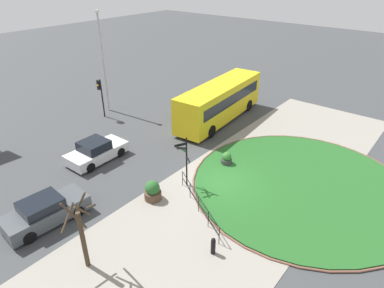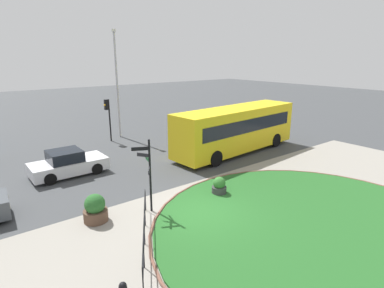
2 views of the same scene
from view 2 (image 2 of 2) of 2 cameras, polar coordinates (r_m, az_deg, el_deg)
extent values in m
plane|color=#3D3F42|center=(13.62, 1.45, -12.55)|extent=(120.00, 120.00, 0.00)
cube|color=gray|center=(12.59, 6.13, -15.15)|extent=(32.00, 8.84, 0.02)
cylinder|color=#235B23|center=(13.26, 22.33, -14.44)|extent=(12.71, 12.71, 0.10)
torus|color=brown|center=(13.26, 22.33, -14.42)|extent=(13.02, 13.02, 0.11)
cylinder|color=black|center=(13.24, -7.64, -6.09)|extent=(0.09, 0.09, 3.13)
sphere|color=black|center=(12.73, -7.90, 0.66)|extent=(0.10, 0.10, 0.10)
cube|color=black|center=(12.80, -9.56, -0.87)|extent=(0.63, 0.33, 0.15)
cube|color=black|center=(13.05, -8.99, -1.98)|extent=(0.32, 0.46, 0.15)
cube|color=#195128|center=(13.27, -8.14, -2.67)|extent=(0.16, 0.54, 0.15)
cube|color=black|center=(12.75, -7.83, -4.80)|extent=(0.38, 0.53, 0.15)
sphere|color=black|center=(8.91, -12.57, -24.02)|extent=(0.21, 0.21, 0.21)
cube|color=black|center=(11.24, -8.79, -13.55)|extent=(2.59, 4.46, 0.03)
cube|color=black|center=(11.46, -8.70, -15.49)|extent=(2.59, 4.46, 0.03)
cylinder|color=black|center=(13.74, -8.52, -10.15)|extent=(0.04, 0.04, 0.99)
cylinder|color=black|center=(12.60, -8.59, -12.68)|extent=(0.04, 0.04, 0.99)
cylinder|color=black|center=(11.49, -8.69, -15.70)|extent=(0.04, 0.04, 0.99)
cylinder|color=black|center=(10.41, -8.80, -19.37)|extent=(0.04, 0.04, 0.99)
cylinder|color=black|center=(9.39, -8.95, -23.85)|extent=(0.04, 0.04, 0.99)
cube|color=yellow|center=(21.65, 8.08, 2.85)|extent=(10.14, 3.22, 2.83)
cube|color=black|center=(22.35, 5.71, 4.38)|extent=(8.75, 0.72, 0.88)
cube|color=black|center=(20.82, 10.71, 3.34)|extent=(8.75, 0.72, 0.88)
cube|color=black|center=(25.59, 15.36, 4.75)|extent=(0.18, 1.99, 1.10)
cube|color=black|center=(25.42, 15.53, 7.09)|extent=(0.13, 1.34, 0.28)
cylinder|color=black|center=(25.03, 10.74, 1.68)|extent=(1.02, 0.38, 1.00)
cylinder|color=black|center=(23.80, 15.00, 0.68)|extent=(1.02, 0.38, 1.00)
cylinder|color=black|center=(20.48, -0.23, -1.18)|extent=(1.02, 0.38, 1.00)
cylinder|color=black|center=(18.95, 4.28, -2.64)|extent=(1.02, 0.38, 1.00)
cube|color=silver|center=(18.89, -21.59, -3.77)|extent=(4.08, 1.95, 0.67)
cube|color=black|center=(18.66, -22.26, -2.02)|extent=(1.73, 1.69, 0.60)
cube|color=#EAEACC|center=(20.00, -16.54, -2.14)|extent=(0.02, 0.20, 0.12)
cube|color=#EAEACC|center=(18.99, -15.24, -2.98)|extent=(0.02, 0.20, 0.12)
cylinder|color=black|center=(20.08, -18.87, -2.94)|extent=(0.64, 0.23, 0.64)
cylinder|color=black|center=(18.53, -17.03, -4.33)|extent=(0.64, 0.23, 0.64)
cylinder|color=black|center=(19.47, -25.82, -4.27)|extent=(0.64, 0.23, 0.64)
cylinder|color=black|center=(17.87, -24.54, -5.84)|extent=(0.64, 0.23, 0.64)
cube|color=#EAEACC|center=(15.78, -30.60, -8.37)|extent=(0.03, 0.20, 0.12)
cube|color=#EAEACC|center=(14.81, -30.32, -9.85)|extent=(0.03, 0.20, 0.12)
cylinder|color=black|center=(25.14, -14.80, 4.18)|extent=(0.11, 0.11, 3.30)
cube|color=black|center=(24.81, -15.38, 6.95)|extent=(0.32, 0.32, 0.78)
sphere|color=black|center=(24.69, -15.70, 7.46)|extent=(0.16, 0.16, 0.16)
sphere|color=#F2A519|center=(24.72, -15.66, 6.90)|extent=(0.16, 0.16, 0.16)
sphere|color=black|center=(24.76, -15.62, 6.35)|extent=(0.16, 0.16, 0.16)
cylinder|color=#B7B7BC|center=(26.04, -13.53, 10.16)|extent=(0.16, 0.16, 8.25)
cylinder|color=silver|center=(26.01, -14.15, 19.50)|extent=(0.32, 0.32, 0.22)
cylinder|color=brown|center=(13.49, -17.18, -12.41)|extent=(0.97, 0.97, 0.50)
sphere|color=#286028|center=(13.26, -17.36, -10.44)|extent=(0.82, 0.82, 0.82)
cylinder|color=#383838|center=(15.28, 4.98, -8.48)|extent=(0.71, 0.71, 0.40)
sphere|color=#33702D|center=(15.13, 5.01, -7.11)|extent=(0.60, 0.60, 0.60)
camera|label=1|loc=(8.56, -135.02, 28.11)|focal=31.58mm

